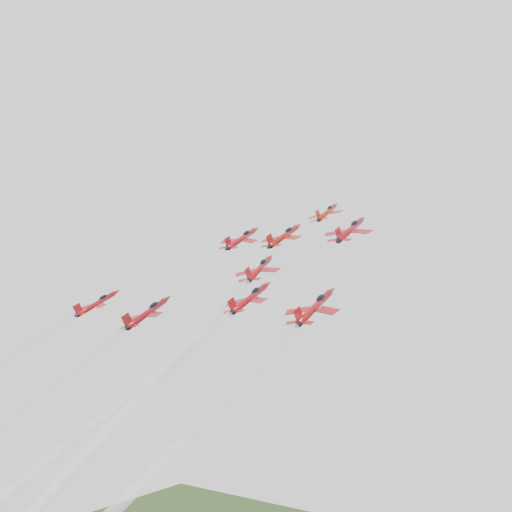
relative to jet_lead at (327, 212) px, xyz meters
The scene contains 6 objects.
jet_lead is the anchor object (origin of this frame).
jet_row2_left 21.13m from the jet_lead, 148.22° to the right, with size 10.45×13.43×8.31m.
jet_row2_center 14.51m from the jet_lead, 109.67° to the right, with size 10.42×13.40×8.28m.
jet_row2_right 19.01m from the jet_lead, 45.90° to the right, with size 10.51×13.52×8.36m.
jet_center 78.63m from the jet_lead, 89.77° to the right, with size 9.66×91.80×52.75m.
jet_rear_right 88.41m from the jet_lead, 85.39° to the right, with size 8.98×85.33×49.04m.
Camera 1 is at (67.65, -91.06, 139.03)m, focal length 40.00 mm.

